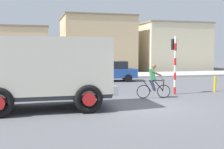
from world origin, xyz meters
The scene contains 10 objects.
ground_plane centered at (0.00, 0.00, 0.00)m, with size 120.00×120.00×0.00m, color #56565B.
sidewalk_far centered at (0.00, 15.10, 0.08)m, with size 80.00×5.00×0.16m, color #ADADA8.
truck_foreground centered at (-4.05, 0.50, 1.67)m, with size 5.44×2.89×2.90m.
cyclist centered at (1.33, 1.95, 0.86)m, with size 1.71×0.55×1.72m.
traffic_light_pole centered at (3.00, 2.97, 2.07)m, with size 0.24×0.43×3.20m.
car_red_near centered at (-1.94, 7.42, 0.82)m, with size 4.01×1.89×1.60m.
car_white_mid centered at (1.47, 10.70, 0.82)m, with size 4.20×2.30×1.60m.
bollard_far centered at (5.81, 3.27, 0.45)m, with size 0.14×0.14×0.90m, color gold.
building_mid_block centered at (2.86, 23.20, 3.29)m, with size 8.35×7.54×6.57m.
building_corner_right centered at (12.50, 22.91, 2.97)m, with size 8.37×7.62×5.94m.
Camera 1 is at (-4.40, -11.45, 2.34)m, focal length 46.16 mm.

